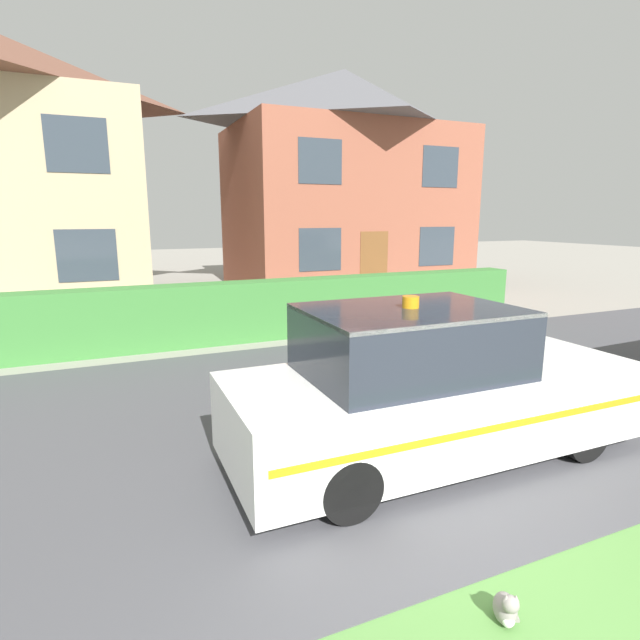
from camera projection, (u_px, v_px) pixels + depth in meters
name	position (u px, v px, depth m)	size (l,w,h in m)	color
road_strip	(305.00, 413.00, 6.64)	(28.00, 6.82, 0.01)	#4C4C51
garden_hedge	(269.00, 309.00, 10.65)	(12.49, 0.63, 1.24)	#3D7F38
police_car	(428.00, 389.00, 5.30)	(4.50, 1.70, 1.77)	black
cat	(506.00, 608.00, 3.19)	(0.28, 0.26, 0.27)	gray
house_left	(10.00, 172.00, 14.22)	(7.15, 6.80, 7.47)	tan
house_right	(344.00, 180.00, 18.12)	(8.23, 5.90, 7.60)	#93513D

